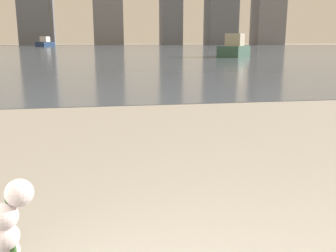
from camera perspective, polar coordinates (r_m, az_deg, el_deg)
harbor_water at (r=61.80m, az=-9.63°, el=11.57°), size 180.00×110.00×0.01m
harbor_boat_1 at (r=29.26m, az=10.11°, el=11.54°), size 3.73×4.66×1.70m
harbor_boat_2 at (r=84.56m, az=-18.20°, el=11.92°), size 3.36×5.87×2.08m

